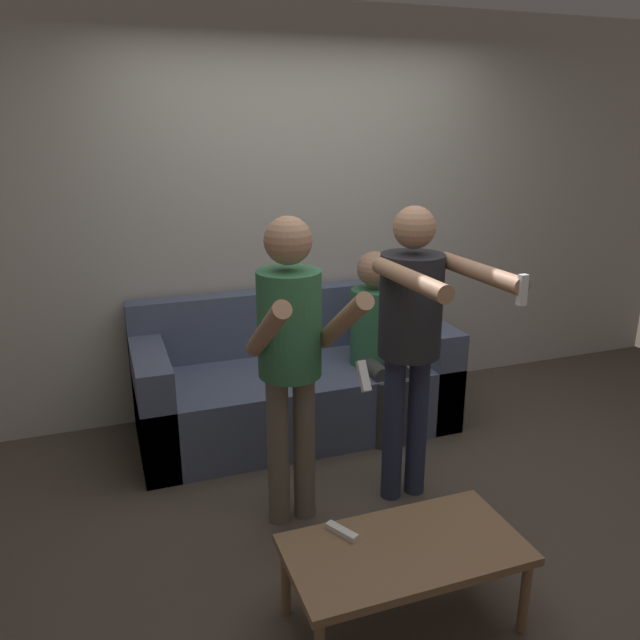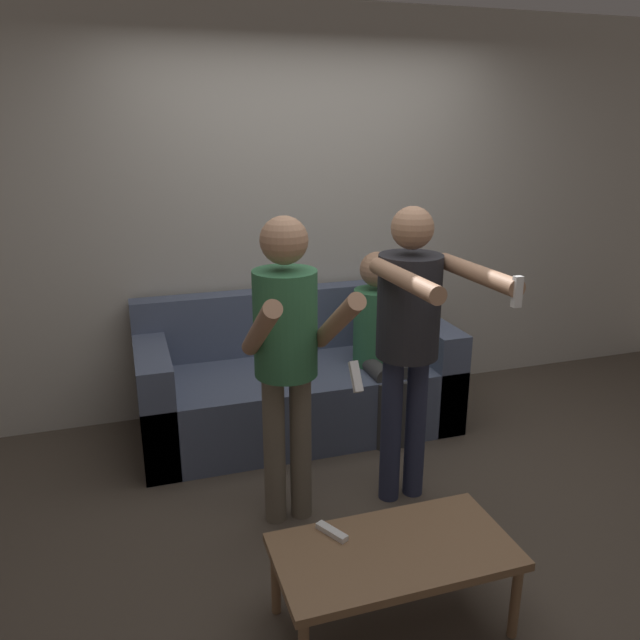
{
  "view_description": "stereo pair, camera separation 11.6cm",
  "coord_description": "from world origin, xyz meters",
  "px_view_note": "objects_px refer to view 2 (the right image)",
  "views": [
    {
      "loc": [
        -1.32,
        -2.54,
        1.97
      ],
      "look_at": [
        -0.19,
        0.59,
        0.9
      ],
      "focal_mm": 35.0,
      "sensor_mm": 36.0,
      "label": 1
    },
    {
      "loc": [
        -1.21,
        -2.58,
        1.97
      ],
      "look_at": [
        -0.19,
        0.59,
        0.9
      ],
      "focal_mm": 35.0,
      "sensor_mm": 36.0,
      "label": 2
    }
  ],
  "objects_px": {
    "person_standing_left": "(287,343)",
    "remote_on_table": "(332,532)",
    "couch": "(297,385)",
    "person_standing_right": "(411,325)",
    "coffee_table": "(394,556)",
    "person_seated": "(379,335)"
  },
  "relations": [
    {
      "from": "couch",
      "to": "person_seated",
      "type": "relative_size",
      "value": 1.71
    },
    {
      "from": "person_standing_right",
      "to": "coffee_table",
      "type": "distance_m",
      "value": 1.13
    },
    {
      "from": "couch",
      "to": "person_seated",
      "type": "distance_m",
      "value": 0.64
    },
    {
      "from": "person_standing_right",
      "to": "coffee_table",
      "type": "relative_size",
      "value": 1.67
    },
    {
      "from": "person_standing_right",
      "to": "couch",
      "type": "bearing_deg",
      "value": 107.87
    },
    {
      "from": "couch",
      "to": "person_seated",
      "type": "xyz_separation_m",
      "value": [
        0.5,
        -0.2,
        0.36
      ]
    },
    {
      "from": "person_standing_left",
      "to": "coffee_table",
      "type": "height_order",
      "value": "person_standing_left"
    },
    {
      "from": "remote_on_table",
      "to": "person_seated",
      "type": "bearing_deg",
      "value": 60.61
    },
    {
      "from": "remote_on_table",
      "to": "couch",
      "type": "bearing_deg",
      "value": 79.11
    },
    {
      "from": "coffee_table",
      "to": "person_standing_left",
      "type": "bearing_deg",
      "value": 104.54
    },
    {
      "from": "person_seated",
      "to": "remote_on_table",
      "type": "height_order",
      "value": "person_seated"
    },
    {
      "from": "person_seated",
      "to": "coffee_table",
      "type": "height_order",
      "value": "person_seated"
    },
    {
      "from": "person_standing_left",
      "to": "remote_on_table",
      "type": "xyz_separation_m",
      "value": [
        0.0,
        -0.66,
        -0.59
      ]
    },
    {
      "from": "person_standing_left",
      "to": "person_standing_right",
      "type": "xyz_separation_m",
      "value": [
        0.64,
        -0.01,
        0.03
      ]
    },
    {
      "from": "person_standing_left",
      "to": "remote_on_table",
      "type": "height_order",
      "value": "person_standing_left"
    },
    {
      "from": "coffee_table",
      "to": "remote_on_table",
      "type": "bearing_deg",
      "value": 143.34
    },
    {
      "from": "couch",
      "to": "coffee_table",
      "type": "bearing_deg",
      "value": -93.44
    },
    {
      "from": "couch",
      "to": "coffee_table",
      "type": "height_order",
      "value": "couch"
    },
    {
      "from": "coffee_table",
      "to": "remote_on_table",
      "type": "xyz_separation_m",
      "value": [
        -0.21,
        0.15,
        0.05
      ]
    },
    {
      "from": "person_standing_left",
      "to": "couch",
      "type": "bearing_deg",
      "value": 72.06
    },
    {
      "from": "couch",
      "to": "person_standing_left",
      "type": "xyz_separation_m",
      "value": [
        -0.32,
        -0.99,
        0.67
      ]
    },
    {
      "from": "couch",
      "to": "remote_on_table",
      "type": "relative_size",
      "value": 13.61
    }
  ]
}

